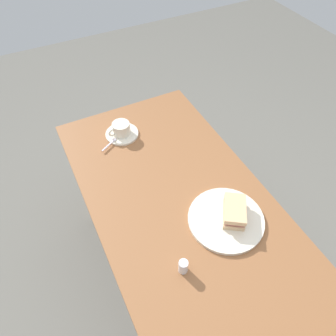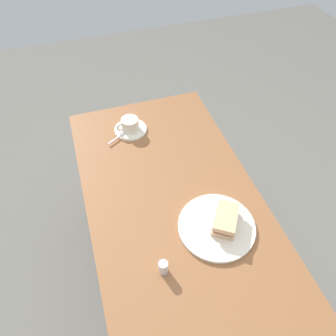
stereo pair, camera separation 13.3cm
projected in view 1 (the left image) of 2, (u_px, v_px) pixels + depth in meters
ground_plane at (177, 277)px, 1.83m from camera, size 6.00×6.00×0.00m
dining_table at (180, 218)px, 1.35m from camera, size 1.32×0.68×0.76m
sandwich_plate at (226, 219)px, 1.19m from camera, size 0.29×0.29×0.01m
sandwich_front at (234, 211)px, 1.17m from camera, size 0.15×0.14×0.06m
coffee_saucer at (122, 134)px, 1.50m from camera, size 0.16×0.16×0.01m
coffee_cup at (121, 128)px, 1.48m from camera, size 0.08×0.11×0.06m
spoon at (112, 142)px, 1.46m from camera, size 0.06×0.09×0.01m
salt_shaker at (183, 266)px, 1.05m from camera, size 0.03×0.03×0.06m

